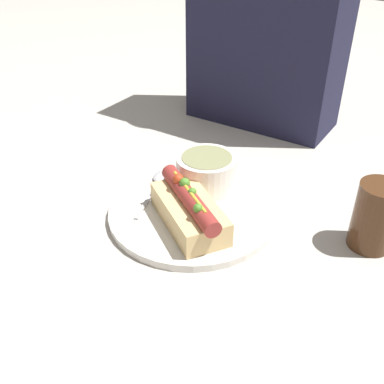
# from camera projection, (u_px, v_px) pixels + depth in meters

# --- Properties ---
(ground_plane) EXTENTS (4.00, 4.00, 0.00)m
(ground_plane) POSITION_uv_depth(u_px,v_px,m) (192.00, 215.00, 0.72)
(ground_plane) COLOR #BCB7AD
(dinner_plate) EXTENTS (0.26, 0.26, 0.01)m
(dinner_plate) POSITION_uv_depth(u_px,v_px,m) (192.00, 212.00, 0.72)
(dinner_plate) COLOR white
(dinner_plate) RESTS_ON ground_plane
(hot_dog) EXTENTS (0.16, 0.14, 0.07)m
(hot_dog) POSITION_uv_depth(u_px,v_px,m) (189.00, 209.00, 0.67)
(hot_dog) COLOR #E5C17F
(hot_dog) RESTS_ON dinner_plate
(soup_bowl) EXTENTS (0.10, 0.10, 0.06)m
(soup_bowl) POSITION_uv_depth(u_px,v_px,m) (207.00, 171.00, 0.75)
(soup_bowl) COLOR silver
(soup_bowl) RESTS_ON dinner_plate
(spoon) EXTENTS (0.06, 0.14, 0.01)m
(spoon) POSITION_uv_depth(u_px,v_px,m) (158.00, 182.00, 0.77)
(spoon) COLOR #B7B7BC
(spoon) RESTS_ON dinner_plate
(drinking_glass) EXTENTS (0.06, 0.06, 0.10)m
(drinking_glass) POSITION_uv_depth(u_px,v_px,m) (375.00, 216.00, 0.63)
(drinking_glass) COLOR #4C2D19
(drinking_glass) RESTS_ON ground_plane
(seated_diner) EXTENTS (0.31, 0.14, 0.56)m
(seated_diner) POSITION_uv_depth(u_px,v_px,m) (270.00, 5.00, 0.89)
(seated_diner) COLOR #1E1E38
(seated_diner) RESTS_ON ground_plane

